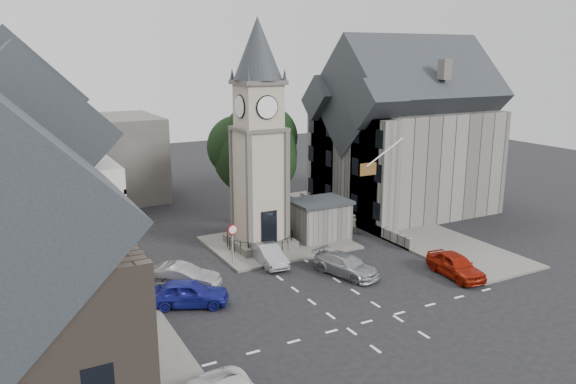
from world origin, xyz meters
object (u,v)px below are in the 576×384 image
car_west_blue (188,293)px  pedestrian (354,223)px  clock_tower (259,137)px  car_east_red (456,265)px  stone_shelter (320,219)px

car_west_blue → pedestrian: bearing=-41.9°
clock_tower → car_east_red: 15.73m
stone_shelter → car_east_red: size_ratio=0.97×
pedestrian → car_west_blue: bearing=27.4°
stone_shelter → car_east_red: stone_shelter is taller
car_east_red → clock_tower: bearing=133.5°
clock_tower → stone_shelter: bearing=-5.8°
car_west_blue → car_east_red: bearing=-78.2°
clock_tower → stone_shelter: (4.80, -0.49, -6.57)m
car_west_blue → car_east_red: 16.78m
car_west_blue → pedestrian: (15.83, 6.70, -0.02)m
car_west_blue → pedestrian: size_ratio=3.01×
stone_shelter → car_west_blue: size_ratio=0.96×
car_east_red → pedestrian: 10.58m
clock_tower → car_east_red: bearing=-52.3°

